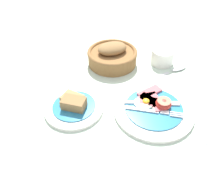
{
  "coord_description": "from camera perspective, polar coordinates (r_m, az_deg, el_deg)",
  "views": [
    {
      "loc": [
        -0.11,
        -0.46,
        0.53
      ],
      "look_at": [
        -0.07,
        0.12,
        0.02
      ],
      "focal_mm": 35.0,
      "sensor_mm": 36.0,
      "label": 1
    }
  ],
  "objects": [
    {
      "name": "fork_on_cloth",
      "position": [
        0.68,
        24.06,
        -14.52
      ],
      "size": [
        0.06,
        0.18,
        0.01
      ],
      "rotation": [
        0.0,
        0.0,
        1.31
      ],
      "color": "silver",
      "rests_on": "ground_plane"
    },
    {
      "name": "bread_plate",
      "position": [
        0.73,
        -9.89,
        -4.18
      ],
      "size": [
        0.2,
        0.2,
        0.05
      ],
      "color": "silver",
      "rests_on": "ground_plane"
    },
    {
      "name": "bread_basket",
      "position": [
        0.92,
        0.08,
        8.91
      ],
      "size": [
        0.21,
        0.21,
        0.09
      ],
      "color": "brown",
      "rests_on": "ground_plane"
    },
    {
      "name": "ground_plane",
      "position": [
        0.71,
        6.17,
        -7.32
      ],
      "size": [
        3.0,
        3.0,
        0.0
      ],
      "primitive_type": "plane",
      "color": "#B7CCB7"
    },
    {
      "name": "breakfast_plate",
      "position": [
        0.73,
        10.83,
        -4.7
      ],
      "size": [
        0.26,
        0.26,
        0.04
      ],
      "color": "silver",
      "rests_on": "ground_plane"
    },
    {
      "name": "teaspoon_by_saucer",
      "position": [
        0.92,
        15.78,
        4.82
      ],
      "size": [
        0.19,
        0.09,
        0.01
      ],
      "rotation": [
        0.0,
        0.0,
        0.4
      ],
      "color": "silver",
      "rests_on": "ground_plane"
    },
    {
      "name": "sugar_cup",
      "position": [
        0.95,
        13.06,
        8.48
      ],
      "size": [
        0.09,
        0.09,
        0.06
      ],
      "color": "white",
      "rests_on": "ground_plane"
    }
  ]
}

